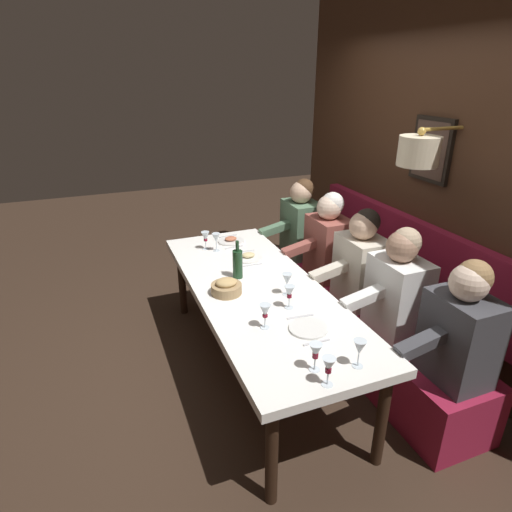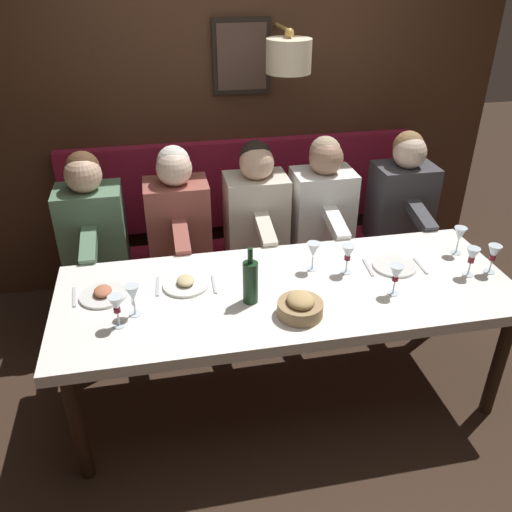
{
  "view_description": "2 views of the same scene",
  "coord_description": "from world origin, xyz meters",
  "px_view_note": "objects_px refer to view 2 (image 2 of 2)",
  "views": [
    {
      "loc": [
        -1.03,
        -2.59,
        2.21
      ],
      "look_at": [
        0.05,
        0.16,
        0.92
      ],
      "focal_mm": 30.07,
      "sensor_mm": 36.0,
      "label": 1
    },
    {
      "loc": [
        -2.23,
        0.61,
        2.26
      ],
      "look_at": [
        0.05,
        0.16,
        0.92
      ],
      "focal_mm": 37.28,
      "sensor_mm": 36.0,
      "label": 2
    }
  ],
  "objects_px": {
    "wine_glass_3": "(116,305)",
    "dining_table": "(287,298)",
    "diner_middle": "(256,205)",
    "diner_farthest": "(91,219)",
    "wine_glass_5": "(348,254)",
    "wine_bottle": "(250,281)",
    "bread_bowl": "(300,307)",
    "wine_glass_6": "(460,235)",
    "diner_far": "(178,212)",
    "wine_glass_2": "(133,294)",
    "wine_glass_0": "(494,254)",
    "wine_glass_4": "(472,256)",
    "diner_nearest": "(403,193)",
    "diner_near": "(323,200)",
    "wine_glass_7": "(313,251)",
    "wine_glass_1": "(396,274)"
  },
  "relations": [
    {
      "from": "diner_farthest",
      "to": "wine_bottle",
      "type": "bearing_deg",
      "value": -139.34
    },
    {
      "from": "diner_farthest",
      "to": "wine_glass_0",
      "type": "distance_m",
      "value": 2.35
    },
    {
      "from": "dining_table",
      "to": "diner_far",
      "type": "distance_m",
      "value": 1.02
    },
    {
      "from": "diner_middle",
      "to": "wine_glass_3",
      "type": "xyz_separation_m",
      "value": [
        -1.04,
        0.86,
        0.04
      ]
    },
    {
      "from": "diner_far",
      "to": "wine_glass_0",
      "type": "xyz_separation_m",
      "value": [
        -0.94,
        -1.62,
        0.04
      ]
    },
    {
      "from": "diner_farthest",
      "to": "wine_glass_7",
      "type": "xyz_separation_m",
      "value": [
        -0.73,
        -1.21,
        0.04
      ]
    },
    {
      "from": "diner_middle",
      "to": "diner_near",
      "type": "bearing_deg",
      "value": -90.0
    },
    {
      "from": "wine_bottle",
      "to": "wine_glass_0",
      "type": "bearing_deg",
      "value": -89.23
    },
    {
      "from": "wine_glass_2",
      "to": "wine_glass_0",
      "type": "bearing_deg",
      "value": -89.39
    },
    {
      "from": "diner_far",
      "to": "diner_middle",
      "type": "bearing_deg",
      "value": -90.0
    },
    {
      "from": "dining_table",
      "to": "diner_farthest",
      "type": "xyz_separation_m",
      "value": [
        0.88,
        1.04,
        0.14
      ]
    },
    {
      "from": "wine_glass_6",
      "to": "bread_bowl",
      "type": "distance_m",
      "value": 1.12
    },
    {
      "from": "diner_farthest",
      "to": "wine_glass_0",
      "type": "relative_size",
      "value": 4.82
    },
    {
      "from": "diner_near",
      "to": "diner_far",
      "type": "bearing_deg",
      "value": 90.0
    },
    {
      "from": "wine_glass_4",
      "to": "bread_bowl",
      "type": "xyz_separation_m",
      "value": [
        -0.17,
        0.99,
        -0.07
      ]
    },
    {
      "from": "bread_bowl",
      "to": "wine_bottle",
      "type": "bearing_deg",
      "value": 52.57
    },
    {
      "from": "diner_near",
      "to": "wine_glass_5",
      "type": "xyz_separation_m",
      "value": [
        -0.79,
        0.11,
        0.04
      ]
    },
    {
      "from": "wine_glass_6",
      "to": "wine_bottle",
      "type": "relative_size",
      "value": 0.55
    },
    {
      "from": "dining_table",
      "to": "diner_nearest",
      "type": "relative_size",
      "value": 3.0
    },
    {
      "from": "diner_middle",
      "to": "diner_farthest",
      "type": "xyz_separation_m",
      "value": [
        0.0,
        1.05,
        0.0
      ]
    },
    {
      "from": "diner_farthest",
      "to": "wine_glass_2",
      "type": "height_order",
      "value": "diner_farthest"
    },
    {
      "from": "diner_near",
      "to": "wine_glass_6",
      "type": "bearing_deg",
      "value": -140.91
    },
    {
      "from": "wine_glass_4",
      "to": "bread_bowl",
      "type": "relative_size",
      "value": 0.75
    },
    {
      "from": "diner_farthest",
      "to": "wine_glass_2",
      "type": "distance_m",
      "value": 1.0
    },
    {
      "from": "diner_far",
      "to": "wine_glass_5",
      "type": "xyz_separation_m",
      "value": [
        -0.79,
        -0.85,
        0.04
      ]
    },
    {
      "from": "diner_near",
      "to": "wine_glass_0",
      "type": "relative_size",
      "value": 4.82
    },
    {
      "from": "diner_far",
      "to": "diner_farthest",
      "type": "xyz_separation_m",
      "value": [
        0.0,
        0.53,
        0.0
      ]
    },
    {
      "from": "diner_near",
      "to": "diner_far",
      "type": "height_order",
      "value": "same"
    },
    {
      "from": "dining_table",
      "to": "wine_glass_7",
      "type": "xyz_separation_m",
      "value": [
        0.15,
        -0.18,
        0.18
      ]
    },
    {
      "from": "diner_middle",
      "to": "wine_glass_4",
      "type": "relative_size",
      "value": 4.82
    },
    {
      "from": "wine_glass_5",
      "to": "bread_bowl",
      "type": "distance_m",
      "value": 0.48
    },
    {
      "from": "wine_glass_3",
      "to": "diner_nearest",
      "type": "bearing_deg",
      "value": -61.1
    },
    {
      "from": "dining_table",
      "to": "wine_glass_4",
      "type": "distance_m",
      "value": 1.0
    },
    {
      "from": "wine_glass_3",
      "to": "wine_glass_6",
      "type": "relative_size",
      "value": 1.0
    },
    {
      "from": "wine_glass_6",
      "to": "wine_bottle",
      "type": "distance_m",
      "value": 1.28
    },
    {
      "from": "diner_far",
      "to": "wine_glass_5",
      "type": "bearing_deg",
      "value": -132.98
    },
    {
      "from": "wine_glass_6",
      "to": "wine_glass_7",
      "type": "xyz_separation_m",
      "value": [
        -0.01,
        0.87,
        0.0
      ]
    },
    {
      "from": "diner_near",
      "to": "wine_glass_7",
      "type": "xyz_separation_m",
      "value": [
        -0.73,
        0.29,
        0.04
      ]
    },
    {
      "from": "diner_farthest",
      "to": "wine_glass_1",
      "type": "relative_size",
      "value": 4.82
    },
    {
      "from": "dining_table",
      "to": "wine_glass_4",
      "type": "relative_size",
      "value": 14.45
    },
    {
      "from": "diner_near",
      "to": "wine_glass_5",
      "type": "relative_size",
      "value": 4.82
    },
    {
      "from": "wine_bottle",
      "to": "bread_bowl",
      "type": "height_order",
      "value": "wine_bottle"
    },
    {
      "from": "wine_bottle",
      "to": "wine_glass_5",
      "type": "bearing_deg",
      "value": -73.33
    },
    {
      "from": "diner_nearest",
      "to": "wine_glass_3",
      "type": "relative_size",
      "value": 4.82
    },
    {
      "from": "wine_glass_5",
      "to": "wine_bottle",
      "type": "distance_m",
      "value": 0.58
    },
    {
      "from": "wine_glass_0",
      "to": "wine_glass_2",
      "type": "bearing_deg",
      "value": 90.61
    },
    {
      "from": "dining_table",
      "to": "bread_bowl",
      "type": "height_order",
      "value": "bread_bowl"
    },
    {
      "from": "wine_glass_3",
      "to": "dining_table",
      "type": "bearing_deg",
      "value": -79.48
    },
    {
      "from": "wine_glass_3",
      "to": "wine_glass_6",
      "type": "bearing_deg",
      "value": -80.3
    },
    {
      "from": "diner_far",
      "to": "wine_glass_2",
      "type": "distance_m",
      "value": 1.0
    }
  ]
}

